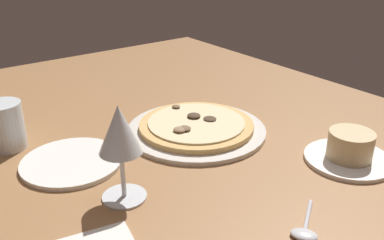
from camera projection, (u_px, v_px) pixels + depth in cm
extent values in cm
cube|color=#996B42|center=(188.00, 140.00, 95.39)|extent=(150.00, 110.00, 4.00)
cylinder|color=silver|center=(196.00, 130.00, 94.56)|extent=(30.83, 30.83, 1.00)
cylinder|color=tan|center=(196.00, 126.00, 94.12)|extent=(25.42, 25.42, 1.20)
cylinder|color=beige|center=(196.00, 122.00, 93.79)|extent=(21.47, 21.47, 0.40)
ellipsoid|color=#937556|center=(180.00, 129.00, 89.05)|extent=(2.76, 2.75, 0.78)
ellipsoid|color=#4C3828|center=(210.00, 119.00, 94.63)|extent=(3.05, 2.81, 0.42)
ellipsoid|color=#4C3828|center=(194.00, 115.00, 95.74)|extent=(3.03, 2.98, 0.79)
ellipsoid|color=brown|center=(185.00, 128.00, 89.60)|extent=(2.75, 2.51, 0.76)
ellipsoid|color=brown|center=(176.00, 106.00, 100.85)|extent=(2.08, 1.86, 0.63)
cylinder|color=white|center=(348.00, 159.00, 82.75)|extent=(16.84, 16.84, 0.80)
cylinder|color=#D1B784|center=(350.00, 145.00, 81.48)|extent=(8.62, 8.62, 5.40)
cylinder|color=silver|center=(125.00, 197.00, 71.45)|extent=(7.52, 7.52, 0.40)
cylinder|color=silver|center=(123.00, 174.00, 69.67)|extent=(0.80, 0.80, 8.32)
cone|color=silver|center=(119.00, 129.00, 66.33)|extent=(7.06, 7.06, 8.07)
cone|color=maroon|center=(120.00, 143.00, 67.30)|extent=(2.60, 2.60, 3.30)
cylinder|color=silver|center=(5.00, 126.00, 86.07)|extent=(7.76, 7.76, 9.84)
cylinder|color=silver|center=(6.00, 135.00, 86.87)|extent=(7.14, 7.14, 5.92)
cylinder|color=white|center=(72.00, 162.00, 81.64)|extent=(19.40, 19.40, 0.90)
ellipsoid|color=silver|center=(304.00, 235.00, 62.01)|extent=(4.88, 4.52, 1.00)
cylinder|color=silver|center=(307.00, 217.00, 66.01)|extent=(5.58, 8.09, 0.70)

